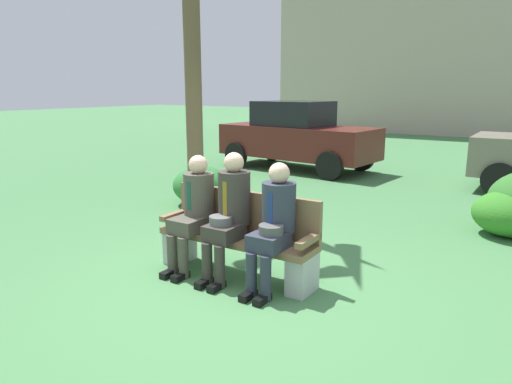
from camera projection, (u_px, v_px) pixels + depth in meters
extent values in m
plane|color=#447B48|center=(234.00, 287.00, 4.75)|extent=(80.00, 80.00, 0.00)
cube|color=brown|center=(236.00, 239.00, 4.96)|extent=(1.80, 0.44, 0.07)
cube|color=brown|center=(246.00, 211.00, 5.06)|extent=(1.80, 0.06, 0.45)
cube|color=brown|center=(175.00, 215.00, 5.38)|extent=(0.08, 0.44, 0.06)
cube|color=brown|center=(309.00, 240.00, 4.48)|extent=(0.08, 0.44, 0.06)
cube|color=#BABABA|center=(180.00, 245.00, 5.43)|extent=(0.20, 0.37, 0.38)
cube|color=#BABABA|center=(302.00, 274.00, 4.59)|extent=(0.20, 0.37, 0.38)
cube|color=#4C473D|center=(189.00, 225.00, 5.07)|extent=(0.32, 0.38, 0.16)
cylinder|color=#4C473D|center=(172.00, 255.00, 5.02)|extent=(0.11, 0.11, 0.45)
cylinder|color=#4C473D|center=(183.00, 258.00, 4.93)|extent=(0.11, 0.11, 0.45)
cube|color=black|center=(169.00, 273.00, 5.01)|extent=(0.09, 0.22, 0.07)
cube|color=black|center=(180.00, 276.00, 4.92)|extent=(0.09, 0.22, 0.07)
cylinder|color=#4C473D|center=(199.00, 195.00, 5.16)|extent=(0.34, 0.34, 0.49)
cube|color=#144C3D|center=(189.00, 196.00, 5.02)|extent=(0.05, 0.01, 0.32)
sphere|color=beige|center=(198.00, 165.00, 5.08)|extent=(0.21, 0.21, 0.21)
cube|color=#38332D|center=(224.00, 232.00, 4.81)|extent=(0.32, 0.38, 0.16)
cylinder|color=#38332D|center=(207.00, 264.00, 4.77)|extent=(0.11, 0.11, 0.45)
cylinder|color=#38332D|center=(220.00, 267.00, 4.68)|extent=(0.11, 0.11, 0.45)
cube|color=black|center=(204.00, 283.00, 4.76)|extent=(0.09, 0.22, 0.07)
cube|color=black|center=(216.00, 287.00, 4.67)|extent=(0.09, 0.22, 0.07)
cylinder|color=#38332D|center=(234.00, 197.00, 4.90)|extent=(0.34, 0.34, 0.56)
cube|color=olive|center=(225.00, 199.00, 4.76)|extent=(0.05, 0.01, 0.36)
sphere|color=beige|center=(234.00, 162.00, 4.82)|extent=(0.21, 0.21, 0.21)
cylinder|color=#5C5C5C|center=(221.00, 220.00, 4.78)|extent=(0.24, 0.24, 0.09)
cube|color=#2D3342|center=(269.00, 241.00, 4.53)|extent=(0.32, 0.38, 0.16)
cylinder|color=#2D3342|center=(251.00, 275.00, 4.48)|extent=(0.11, 0.11, 0.45)
cylinder|color=#2D3342|center=(266.00, 278.00, 4.40)|extent=(0.11, 0.11, 0.45)
cube|color=black|center=(248.00, 295.00, 4.47)|extent=(0.09, 0.22, 0.07)
cube|color=black|center=(262.00, 299.00, 4.39)|extent=(0.09, 0.22, 0.07)
cylinder|color=#2D3342|center=(279.00, 207.00, 4.62)|extent=(0.34, 0.34, 0.50)
cube|color=navy|center=(270.00, 209.00, 4.48)|extent=(0.05, 0.01, 0.32)
sphere|color=beige|center=(279.00, 173.00, 4.55)|extent=(0.21, 0.21, 0.21)
cylinder|color=#4E4E4E|center=(271.00, 230.00, 4.47)|extent=(0.24, 0.24, 0.09)
cylinder|color=brown|center=(193.00, 77.00, 6.83)|extent=(0.25, 0.25, 4.30)
ellipsoid|color=#357F25|center=(511.00, 214.00, 6.33)|extent=(1.00, 0.91, 0.62)
ellipsoid|color=#2F7835|center=(203.00, 186.00, 8.07)|extent=(1.07, 0.98, 0.67)
cube|color=#591E19|center=(298.00, 141.00, 11.57)|extent=(4.05, 1.97, 0.76)
cube|color=black|center=(293.00, 113.00, 11.51)|extent=(1.84, 1.54, 0.60)
cylinder|color=black|center=(362.00, 158.00, 11.41)|extent=(0.65, 0.21, 0.64)
cylinder|color=black|center=(330.00, 166.00, 10.23)|extent=(0.65, 0.21, 0.64)
cylinder|color=black|center=(272.00, 149.00, 13.08)|extent=(0.65, 0.21, 0.64)
cylinder|color=black|center=(236.00, 155.00, 11.89)|extent=(0.65, 0.21, 0.64)
cylinder|color=black|center=(507.00, 168.00, 9.94)|extent=(0.64, 0.14, 0.64)
cylinder|color=black|center=(499.00, 180.00, 8.66)|extent=(0.64, 0.14, 0.64)
cube|color=#B6A091|center=(445.00, 3.00, 22.32)|extent=(13.66, 7.85, 12.03)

